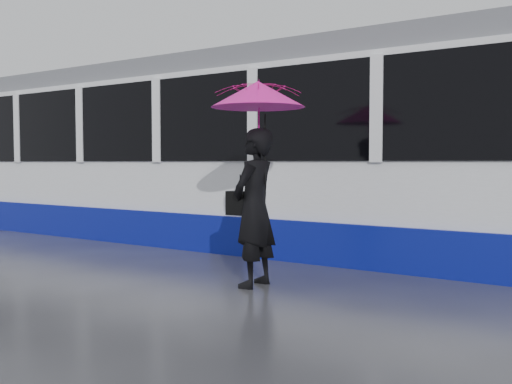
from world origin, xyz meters
The scene contains 6 objects.
ground centered at (0.00, 0.00, 0.00)m, with size 90.00×90.00×0.00m, color #29292D.
rails centered at (0.00, 2.50, 0.01)m, with size 34.00×1.51×0.02m.
tram centered at (-3.92, 2.50, 1.64)m, with size 26.00×2.56×3.35m.
woman centered at (0.74, -0.43, 0.94)m, with size 0.69×0.45×1.88m, color black.
umbrella centered at (0.79, -0.43, 2.06)m, with size 1.16×1.16×1.27m.
handbag centered at (0.52, -0.41, 0.99)m, with size 0.34×0.16×0.47m.
Camera 1 is at (4.47, -6.04, 1.48)m, focal length 40.00 mm.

